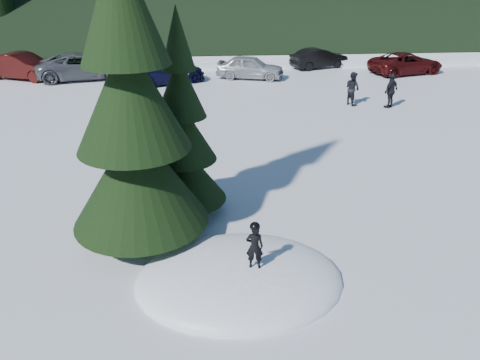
{
  "coord_description": "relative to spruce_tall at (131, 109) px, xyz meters",
  "views": [
    {
      "loc": [
        -0.67,
        -8.19,
        6.19
      ],
      "look_at": [
        0.24,
        2.74,
        1.1
      ],
      "focal_mm": 35.0,
      "sensor_mm": 36.0,
      "label": 1
    }
  ],
  "objects": [
    {
      "name": "spruce_short",
      "position": [
        1.0,
        1.4,
        -1.22
      ],
      "size": [
        2.2,
        2.2,
        5.37
      ],
      "color": "black",
      "rests_on": "ground"
    },
    {
      "name": "car_5",
      "position": [
        9.19,
        20.23,
        -2.7
      ],
      "size": [
        4.0,
        2.57,
        1.25
      ],
      "primitive_type": "imported",
      "rotation": [
        0.0,
        0.0,
        1.93
      ],
      "color": "black",
      "rests_on": "ground"
    },
    {
      "name": "spruce_tall",
      "position": [
        0.0,
        0.0,
        0.0
      ],
      "size": [
        3.2,
        3.2,
        8.6
      ],
      "color": "black",
      "rests_on": "ground"
    },
    {
      "name": "car_2",
      "position": [
        -5.25,
        18.27,
        -2.57
      ],
      "size": [
        5.82,
        3.64,
        1.5
      ],
      "primitive_type": "imported",
      "rotation": [
        0.0,
        0.0,
        1.8
      ],
      "color": "#515359",
      "rests_on": "ground"
    },
    {
      "name": "car_3",
      "position": [
        -0.56,
        16.71,
        -2.63
      ],
      "size": [
        5.12,
        3.72,
        1.38
      ],
      "primitive_type": "imported",
      "rotation": [
        0.0,
        0.0,
        2.0
      ],
      "color": "black",
      "rests_on": "ground"
    },
    {
      "name": "car_6",
      "position": [
        14.12,
        18.12,
        -2.68
      ],
      "size": [
        5.0,
        3.28,
        1.28
      ],
      "primitive_type": "imported",
      "rotation": [
        0.0,
        0.0,
        1.84
      ],
      "color": "#3E0B0B",
      "rests_on": "ground"
    },
    {
      "name": "adult_0",
      "position": [
        8.7,
        11.52,
        -2.53
      ],
      "size": [
        0.87,
        0.95,
        1.57
      ],
      "primitive_type": "imported",
      "rotation": [
        0.0,
        0.0,
        2.02
      ],
      "color": "black",
      "rests_on": "ground"
    },
    {
      "name": "child_skier",
      "position": [
        2.49,
        -2.01,
        -2.35
      ],
      "size": [
        0.39,
        0.29,
        0.98
      ],
      "primitive_type": "imported",
      "rotation": [
        0.0,
        0.0,
        2.99
      ],
      "color": "black",
      "rests_on": "snow_mound"
    },
    {
      "name": "car_4",
      "position": [
        4.43,
        17.53,
        -2.65
      ],
      "size": [
        4.2,
        2.58,
        1.33
      ],
      "primitive_type": "imported",
      "rotation": [
        0.0,
        0.0,
        1.3
      ],
      "color": "#9EA0A6",
      "rests_on": "ground"
    },
    {
      "name": "adult_1",
      "position": [
        10.34,
        10.85,
        -2.51
      ],
      "size": [
        1.0,
        0.88,
        1.62
      ],
      "primitive_type": "imported",
      "rotation": [
        0.0,
        0.0,
        3.77
      ],
      "color": "black",
      "rests_on": "ground"
    },
    {
      "name": "ground",
      "position": [
        2.2,
        -1.8,
        -3.32
      ],
      "size": [
        200.0,
        200.0,
        0.0
      ],
      "primitive_type": "plane",
      "color": "white",
      "rests_on": "ground"
    },
    {
      "name": "snow_mound",
      "position": [
        2.2,
        -1.8,
        -3.32
      ],
      "size": [
        4.48,
        3.52,
        0.96
      ],
      "primitive_type": "ellipsoid",
      "color": "white",
      "rests_on": "ground"
    },
    {
      "name": "car_1",
      "position": [
        -8.85,
        18.53,
        -2.57
      ],
      "size": [
        4.8,
        3.21,
        1.5
      ],
      "primitive_type": "imported",
      "rotation": [
        0.0,
        0.0,
        1.17
      ],
      "color": "black",
      "rests_on": "ground"
    }
  ]
}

